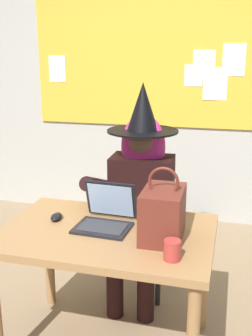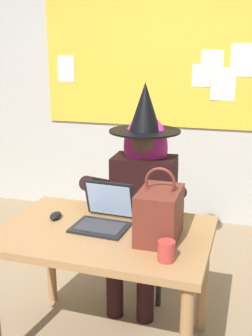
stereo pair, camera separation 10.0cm
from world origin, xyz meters
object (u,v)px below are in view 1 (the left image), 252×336
(desk_main, at_px, (107,248))
(handbag, at_px, (163,213))
(person_costumed, at_px, (140,184))
(chair_at_desk, at_px, (144,218))
(coffee_mug, at_px, (172,250))
(computer_mouse, at_px, (56,217))
(laptop, at_px, (106,217))

(desk_main, height_order, handbag, handbag)
(person_costumed, distance_m, handbag, 0.69)
(desk_main, xyz_separation_m, chair_at_desk, (0.05, 0.74, -0.12))
(desk_main, relative_size, coffee_mug, 12.01)
(person_costumed, bearing_deg, desk_main, -6.15)
(chair_at_desk, height_order, computer_mouse, chair_at_desk)
(person_costumed, height_order, computer_mouse, person_costumed)
(person_costumed, height_order, handbag, person_costumed)
(person_costumed, distance_m, computer_mouse, 0.66)
(handbag, bearing_deg, laptop, 166.41)
(coffee_mug, bearing_deg, chair_at_desk, 109.01)
(desk_main, distance_m, handbag, 0.38)
(chair_at_desk, distance_m, person_costumed, 0.32)
(person_costumed, height_order, coffee_mug, person_costumed)
(desk_main, height_order, computer_mouse, computer_mouse)
(chair_at_desk, bearing_deg, laptop, -2.70)
(computer_mouse, bearing_deg, laptop, -7.98)
(desk_main, distance_m, coffee_mug, 0.47)
(chair_at_desk, bearing_deg, computer_mouse, -25.36)
(computer_mouse, distance_m, coffee_mug, 0.76)
(chair_at_desk, relative_size, handbag, 2.39)
(desk_main, distance_m, laptop, 0.17)
(desk_main, bearing_deg, chair_at_desk, 86.14)
(person_costumed, relative_size, coffee_mug, 15.43)
(desk_main, height_order, person_costumed, person_costumed)
(desk_main, relative_size, person_costumed, 0.78)
(chair_at_desk, xyz_separation_m, laptop, (-0.07, -0.68, 0.28))
(computer_mouse, distance_m, handbag, 0.64)
(desk_main, bearing_deg, coffee_mug, -30.73)
(laptop, distance_m, coffee_mug, 0.50)
(computer_mouse, bearing_deg, person_costumed, 49.53)
(computer_mouse, xyz_separation_m, coffee_mug, (0.70, -0.30, 0.03))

